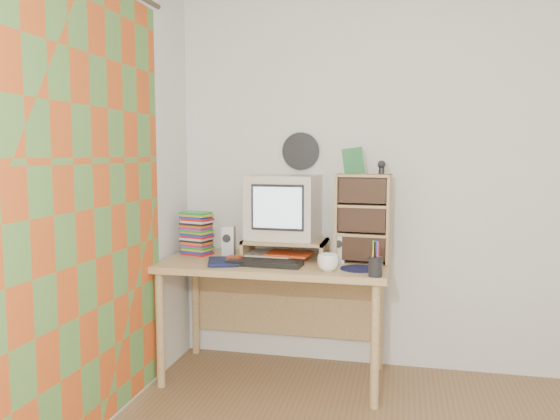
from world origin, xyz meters
The scene contains 20 objects.
back_wall centered at (0.00, 1.75, 1.25)m, with size 3.50×3.50×0.00m, color silver.
left_wall centered at (-1.75, 0.00, 1.25)m, with size 3.50×3.50×0.00m, color silver.
curtain centered at (-1.71, 0.48, 1.15)m, with size 2.20×2.20×0.00m, color #CD531D.
wall_disc centered at (-0.93, 1.73, 1.43)m, with size 0.25×0.25×0.02m, color black.
desk centered at (-1.03, 1.44, 0.62)m, with size 1.40×0.70×0.75m.
monitor_riser centered at (-0.98, 1.48, 0.84)m, with size 0.52×0.30×0.12m.
crt_monitor centered at (-1.01, 1.53, 1.07)m, with size 0.43×0.43×0.41m, color beige.
speaker_left centered at (-1.33, 1.41, 0.85)m, with size 0.08×0.08×0.20m, color silver.
speaker_right centered at (-0.63, 1.43, 0.84)m, with size 0.07×0.07×0.18m, color silver.
keyboard centered at (-1.06, 1.23, 0.77)m, with size 0.45×0.15×0.03m, color black.
dvd_stack centered at (-1.58, 1.48, 0.88)m, with size 0.18×0.13×0.25m, color brown, non-canonical shape.
cd_rack centered at (-0.49, 1.46, 1.02)m, with size 0.32×0.17×0.54m, color tan.
mug centered at (-0.66, 1.16, 0.80)m, with size 0.12×0.12×0.10m, color white.
diary centered at (-1.40, 1.21, 0.77)m, with size 0.23×0.17×0.05m, color #10173D.
mousepad centered at (-0.49, 1.25, 0.75)m, with size 0.22×0.22×0.00m, color black.
pen_cup centered at (-0.40, 1.07, 0.83)m, with size 0.08×0.08×0.15m, color black, non-canonical shape.
papers centered at (-1.03, 1.47, 0.77)m, with size 0.32×0.23×0.04m, color beige, non-canonical shape.
red_box centered at (-1.25, 1.26, 0.77)m, with size 0.08×0.05×0.04m, color #AE2F12.
game_box centered at (-0.56, 1.47, 1.37)m, with size 0.12×0.03×0.16m, color #1B602B.
webcam centered at (-0.39, 1.46, 1.33)m, with size 0.05×0.05×0.08m, color black, non-canonical shape.
Camera 1 is at (-0.26, -1.87, 1.41)m, focal length 35.00 mm.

